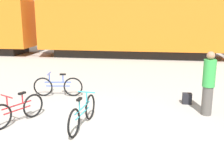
# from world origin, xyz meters

# --- Properties ---
(ground_plane) EXTENTS (80.00, 80.00, 0.00)m
(ground_plane) POSITION_xyz_m (0.00, 0.00, 0.00)
(ground_plane) COLOR #A8A399
(freight_train) EXTENTS (37.68, 3.08, 5.08)m
(freight_train) POSITION_xyz_m (0.00, 11.84, 2.63)
(freight_train) COLOR black
(freight_train) RESTS_ON ground_plane
(rail_near) EXTENTS (49.68, 0.07, 0.01)m
(rail_near) POSITION_xyz_m (0.00, 11.12, 0.01)
(rail_near) COLOR #4C4238
(rail_near) RESTS_ON ground_plane
(rail_far) EXTENTS (49.68, 0.07, 0.01)m
(rail_far) POSITION_xyz_m (0.00, 12.55, 0.01)
(rail_far) COLOR #4C4238
(rail_far) RESTS_ON ground_plane
(bicycle_blue) EXTENTS (1.68, 0.46, 0.81)m
(bicycle_blue) POSITION_xyz_m (-1.92, 2.83, 0.35)
(bicycle_blue) COLOR black
(bicycle_blue) RESTS_ON ground_plane
(bicycle_teal) EXTENTS (0.46, 1.77, 0.84)m
(bicycle_teal) POSITION_xyz_m (-0.44, 0.48, 0.36)
(bicycle_teal) COLOR black
(bicycle_teal) RESTS_ON ground_plane
(bicycle_maroon) EXTENTS (0.78, 1.49, 0.81)m
(bicycle_maroon) POSITION_xyz_m (-2.16, 0.48, 0.35)
(bicycle_maroon) COLOR black
(bicycle_maroon) RESTS_ON ground_plane
(person_in_green) EXTENTS (0.33, 0.33, 1.79)m
(person_in_green) POSITION_xyz_m (2.77, 1.81, 0.90)
(person_in_green) COLOR #514C47
(person_in_green) RESTS_ON ground_plane
(backpack) EXTENTS (0.28, 0.20, 0.34)m
(backpack) POSITION_xyz_m (2.35, 2.67, 0.17)
(backpack) COLOR black
(backpack) RESTS_ON ground_plane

